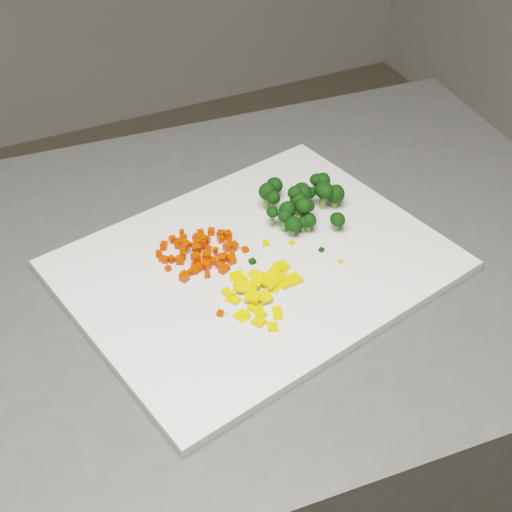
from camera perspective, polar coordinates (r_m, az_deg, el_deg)
name	(u,v)px	position (r m, az deg, el deg)	size (l,w,h in m)	color
counter_block	(245,445)	(1.34, -0.87, -14.88)	(1.08, 0.76, 0.90)	#444442
cutting_board	(256,265)	(0.98, 0.00, -0.73)	(0.49, 0.38, 0.01)	white
carrot_pile	(198,246)	(0.98, -4.68, 0.78)	(0.11, 0.11, 0.03)	red
pepper_pile	(258,290)	(0.92, 0.19, -2.78)	(0.13, 0.13, 0.02)	yellow
broccoli_pile	(303,200)	(1.03, 3.74, 4.50)	(0.13, 0.13, 0.06)	black
carrot_cube_0	(225,257)	(0.97, -2.52, -0.09)	(0.01, 0.01, 0.01)	red
carrot_cube_1	(172,239)	(1.01, -6.70, 1.33)	(0.01, 0.01, 0.01)	red
carrot_cube_2	(184,277)	(0.95, -5.77, -1.69)	(0.01, 0.01, 0.01)	red
carrot_cube_3	(198,266)	(0.96, -4.64, -0.81)	(0.01, 0.01, 0.01)	red
carrot_cube_4	(209,256)	(0.96, -3.82, 0.01)	(0.01, 0.01, 0.01)	red
carrot_cube_5	(207,249)	(0.99, -3.92, 0.59)	(0.01, 0.01, 0.01)	red
carrot_cube_6	(187,245)	(0.98, -5.53, 0.91)	(0.01, 0.01, 0.01)	red
carrot_cube_7	(213,261)	(0.97, -3.42, -0.41)	(0.01, 0.01, 0.01)	red
carrot_cube_8	(183,254)	(0.97, -5.84, 0.15)	(0.01, 0.01, 0.01)	red
carrot_cube_9	(222,259)	(0.97, -2.76, -0.27)	(0.01, 0.01, 0.01)	red
carrot_cube_10	(203,242)	(0.99, -4.30, 1.09)	(0.01, 0.01, 0.01)	red
carrot_cube_11	(165,260)	(0.98, -7.27, -0.30)	(0.01, 0.01, 0.01)	red
carrot_cube_12	(227,268)	(0.96, -2.34, -0.93)	(0.01, 0.01, 0.01)	red
carrot_cube_13	(207,266)	(0.96, -3.96, -0.83)	(0.01, 0.01, 0.01)	red
carrot_cube_14	(221,239)	(1.00, -2.83, 1.35)	(0.01, 0.01, 0.01)	red
carrot_cube_15	(182,232)	(1.02, -5.95, 1.90)	(0.01, 0.01, 0.01)	red
carrot_cube_16	(184,237)	(1.01, -5.82, 1.50)	(0.01, 0.01, 0.01)	red
carrot_cube_17	(200,267)	(0.96, -4.54, -0.90)	(0.01, 0.01, 0.01)	red
carrot_cube_18	(195,271)	(0.96, -4.94, -1.17)	(0.01, 0.01, 0.01)	red
carrot_cube_19	(216,250)	(0.98, -3.25, 0.46)	(0.01, 0.01, 0.01)	red
carrot_cube_20	(206,266)	(0.96, -3.99, -0.78)	(0.01, 0.01, 0.01)	red
carrot_cube_21	(225,257)	(0.97, -2.53, -0.05)	(0.01, 0.01, 0.01)	red
carrot_cube_22	(207,240)	(1.00, -3.95, 1.25)	(0.01, 0.01, 0.01)	red
carrot_cube_23	(206,263)	(0.96, -3.99, -0.57)	(0.01, 0.01, 0.01)	red
carrot_cube_24	(183,251)	(0.98, -5.86, 0.44)	(0.01, 0.01, 0.01)	red
carrot_cube_25	(168,268)	(0.96, -7.05, -1.00)	(0.01, 0.01, 0.01)	red
carrot_cube_26	(234,246)	(0.99, -1.74, 0.77)	(0.01, 0.01, 0.01)	red
carrot_cube_27	(228,235)	(1.01, -2.29, 1.72)	(0.01, 0.01, 0.01)	red
carrot_cube_28	(209,249)	(0.99, -3.75, 0.56)	(0.01, 0.01, 0.01)	red
carrot_cube_29	(182,242)	(1.00, -5.93, 1.08)	(0.01, 0.01, 0.01)	red
carrot_cube_30	(196,238)	(1.01, -4.79, 1.48)	(0.01, 0.01, 0.01)	red
carrot_cube_31	(198,268)	(0.96, -4.67, -0.94)	(0.01, 0.01, 0.01)	red
carrot_cube_32	(180,260)	(0.97, -6.09, -0.33)	(0.01, 0.01, 0.01)	red
carrot_cube_33	(204,238)	(0.99, -4.20, 1.41)	(0.01, 0.01, 0.01)	red
carrot_cube_34	(219,265)	(0.96, -2.99, -0.73)	(0.01, 0.01, 0.01)	red
carrot_cube_35	(223,270)	(0.95, -2.67, -1.12)	(0.01, 0.01, 0.01)	red
carrot_cube_36	(179,243)	(1.00, -6.21, 1.05)	(0.01, 0.01, 0.01)	red
carrot_cube_37	(164,245)	(1.00, -7.36, 0.90)	(0.01, 0.01, 0.01)	red
carrot_cube_38	(195,245)	(0.98, -4.94, 0.89)	(0.01, 0.01, 0.01)	red
carrot_cube_39	(195,271)	(0.96, -4.87, -1.20)	(0.01, 0.01, 0.01)	red
carrot_cube_40	(201,242)	(0.99, -4.45, 1.13)	(0.01, 0.01, 0.01)	red
carrot_cube_41	(207,275)	(0.95, -3.91, -1.51)	(0.01, 0.01, 0.01)	red
carrot_cube_42	(194,267)	(0.96, -4.97, -0.85)	(0.01, 0.01, 0.01)	red
carrot_cube_43	(178,246)	(1.00, -6.30, 0.80)	(0.01, 0.01, 0.01)	red
carrot_cube_44	(227,247)	(0.99, -2.30, 0.70)	(0.01, 0.01, 0.01)	red
carrot_cube_45	(161,258)	(0.98, -7.61, -0.18)	(0.01, 0.01, 0.01)	red
carrot_cube_46	(199,243)	(1.00, -4.57, 1.02)	(0.01, 0.01, 0.01)	red
carrot_cube_47	(200,233)	(1.02, -4.46, 1.86)	(0.01, 0.01, 0.01)	red
carrot_cube_48	(171,259)	(0.98, -6.78, -0.27)	(0.01, 0.01, 0.01)	red
carrot_cube_49	(196,258)	(0.96, -4.84, -0.13)	(0.01, 0.01, 0.01)	red
carrot_cube_50	(163,247)	(1.00, -7.45, 0.71)	(0.01, 0.01, 0.01)	red
carrot_cube_51	(234,245)	(0.99, -1.79, 0.86)	(0.01, 0.01, 0.01)	red
carrot_cube_52	(185,274)	(0.95, -5.74, -1.47)	(0.01, 0.01, 0.01)	red
carrot_cube_53	(203,240)	(0.99, -4.29, 1.32)	(0.01, 0.01, 0.01)	red
carrot_cube_54	(211,232)	(1.02, -3.60, 1.96)	(0.01, 0.01, 0.01)	red
carrot_cube_55	(221,257)	(0.97, -2.79, -0.12)	(0.01, 0.01, 0.01)	red
carrot_cube_56	(206,256)	(0.97, -4.00, 0.02)	(0.01, 0.01, 0.01)	red
carrot_cube_57	(159,254)	(0.99, -7.77, 0.18)	(0.01, 0.01, 0.01)	red
carrot_cube_58	(229,243)	(1.00, -2.15, 1.06)	(0.01, 0.01, 0.01)	red
carrot_cube_59	(200,245)	(0.99, -4.47, 0.90)	(0.01, 0.01, 0.01)	red
carrot_cube_60	(191,272)	(0.95, -5.25, -1.28)	(0.01, 0.01, 0.01)	red
carrot_cube_61	(232,255)	(0.98, -1.93, 0.10)	(0.01, 0.01, 0.01)	red
carrot_cube_62	(197,249)	(0.97, -4.77, 0.57)	(0.01, 0.01, 0.01)	red
carrot_cube_63	(221,234)	(1.01, -2.84, 1.77)	(0.01, 0.01, 0.01)	red
carrot_cube_64	(232,260)	(0.97, -1.96, -0.33)	(0.01, 0.01, 0.01)	red
carrot_cube_65	(201,236)	(1.01, -4.41, 1.59)	(0.01, 0.01, 0.01)	red
pepper_chunk_0	(293,279)	(0.94, 3.00, -1.85)	(0.02, 0.02, 0.00)	yellow
pepper_chunk_1	(243,315)	(0.90, -1.07, -4.72)	(0.02, 0.01, 0.00)	yellow
pepper_chunk_2	(258,297)	(0.91, 0.14, -3.29)	(0.02, 0.01, 0.00)	yellow
pepper_chunk_3	(251,291)	(0.92, -0.41, -2.85)	(0.02, 0.01, 0.00)	yellow
pepper_chunk_4	(270,283)	(0.93, 1.11, -2.16)	(0.02, 0.02, 0.00)	yellow
pepper_chunk_5	(274,272)	(0.95, 1.43, -1.32)	(0.02, 0.01, 0.00)	yellow
pepper_chunk_6	(228,293)	(0.92, -2.27, -2.96)	(0.02, 0.01, 0.00)	yellow
pepper_chunk_7	(236,276)	(0.95, -1.58, -1.59)	(0.02, 0.02, 0.00)	yellow
pepper_chunk_8	(278,278)	(0.94, 1.80, -1.76)	(0.02, 0.02, 0.00)	yellow
pepper_chunk_9	(284,282)	(0.94, 2.26, -2.09)	(0.02, 0.02, 0.00)	yellow
pepper_chunk_10	(280,268)	(0.96, 1.91, -0.95)	(0.01, 0.02, 0.00)	yellow
pepper_chunk_11	(255,307)	(0.91, -0.08, -4.14)	(0.01, 0.02, 0.00)	yellow
pepper_chunk_12	(244,287)	(0.92, -1.00, -2.50)	(0.02, 0.02, 0.01)	yellow
pepper_chunk_13	(272,274)	(0.95, 1.26, -1.41)	(0.02, 0.01, 0.00)	yellow
pepper_chunk_14	(265,296)	(0.91, 0.73, -3.24)	(0.02, 0.02, 0.01)	yellow
pepper_chunk_15	(242,316)	(0.89, -1.15, -4.82)	(0.02, 0.02, 0.00)	yellow
pepper_chunk_16	(258,322)	(0.89, 0.20, -5.29)	(0.01, 0.02, 0.00)	yellow
pepper_chunk_17	(272,327)	(0.88, 1.33, -5.69)	(0.01, 0.01, 0.00)	yellow
pepper_chunk_18	(256,275)	(0.95, -0.01, -1.52)	(0.02, 0.01, 0.00)	yellow
pepper_chunk_19	(276,287)	(0.93, 1.60, -2.47)	(0.01, 0.02, 0.00)	yellow
pepper_chunk_20	(282,266)	(0.96, 2.06, -0.80)	(0.02, 0.02, 0.00)	yellow
pepper_chunk_21	(259,312)	(0.90, 0.26, -4.53)	(0.01, 0.02, 0.00)	yellow
pepper_chunk_22	(277,313)	(0.90, 1.73, -4.58)	(0.02, 0.01, 0.00)	yellow
pepper_chunk_23	(239,286)	(0.93, -1.39, -2.42)	(0.02, 0.02, 0.00)	yellow
pepper_chunk_24	(256,281)	(0.93, 0.01, -2.00)	(0.02, 0.02, 0.01)	yellow
pepper_chunk_25	(240,278)	(0.94, -1.29, -1.78)	(0.01, 0.02, 0.00)	yellow
pepper_chunk_26	(252,297)	(0.91, -0.29, -3.33)	(0.02, 0.02, 0.01)	yellow
pepper_chunk_27	(270,279)	(0.94, 1.10, -1.83)	(0.02, 0.02, 0.00)	yellow
pepper_chunk_28	(233,300)	(0.92, -1.87, -3.50)	(0.02, 0.01, 0.00)	yellow
broccoli_floret_0	(337,223)	(1.02, 6.48, 2.68)	(0.03, 0.03, 0.03)	black
broccoli_floret_1	(284,221)	(1.01, 2.29, 2.80)	(0.03, 0.03, 0.03)	black
broccoli_floret_2	(294,196)	(1.04, 3.10, 4.83)	(0.03, 0.03, 0.03)	black
broccoli_floret_3	(274,189)	(1.08, 1.45, 5.41)	(0.03, 0.03, 0.03)	black
broccoli_floret_4	(322,185)	(1.09, 5.29, 5.69)	(0.03, 0.03, 0.03)	black
broccoli_floret_5	(335,197)	(1.07, 6.31, 4.69)	(0.04, 0.04, 0.03)	black
broccoli_floret_6	(292,227)	(1.01, 2.93, 2.31)	(0.03, 0.03, 0.03)	black
broccoli_floret_7	(297,204)	(1.05, 3.34, 4.18)	(0.03, 0.03, 0.04)	black
broccoli_floret_8	(303,225)	(1.02, 3.79, 2.48)	(0.02, 0.02, 0.02)	black
broccoli_floret_9	(301,197)	(1.06, 3.63, 4.72)	(0.04, 0.04, 0.04)	black
broccoli_floret_10	(287,215)	(1.02, 2.47, 3.30)	(0.03, 0.03, 0.04)	black
broccoli_floret_11	(307,211)	(1.04, 4.14, 3.63)	(0.03, 0.03, 0.03)	black
broccoli_floret_12	(303,210)	(1.01, 3.79, 3.73)	(0.03, 0.03, 0.03)	black
broccoli_floret_13	(323,196)	(1.06, 5.40, 4.80)	(0.04, 0.04, 0.04)	black
broccoli_floret_14	(273,202)	(1.05, 1.33, 4.34)	(0.03, 0.03, 0.03)	black
broccoli_floret_15	(301,206)	(1.05, 3.61, 4.02)	(0.03, 0.03, 0.03)	black
broccoli_floret_16	(309,197)	(1.07, 4.30, 4.74)	(0.02, 0.02, 0.03)	black
broccoli_floret_17	(308,223)	(1.02, 4.20, 2.62)	(0.03, 0.03, 0.03)	black
broccoli_floret_18	(316,185)	(1.09, 4.79, 5.72)	(0.03, 0.03, 0.03)	black
broccoli_floret_19	(267,197)	(1.05, 0.85, 4.75)	(0.04, 0.04, 0.04)	black
broccoli_floret_20	(272,217)	(1.02, 1.29, 3.11)	(0.02, 0.02, 0.03)	black
stray_bit_0	(245,250)	(0.99, -0.88, 0.52)	(0.01, 0.01, 0.01)	red
stray_bit_1	(220,313)	(0.90, -2.87, -4.61)	(0.01, 0.01, 0.01)	red
stray_bit_2	(252,261)	(0.97, -0.29, -0.42)	(0.01, 0.01, 0.01)	black
stray_bit_3	(321,250)	(0.99, 5.26, 0.51)	(0.01, 0.01, 0.00)	black
stray_bit_4	(266,243)	(1.00, 0.79, 1.02)	(0.01, 0.01, 0.01)	yellow
stray_bit_5	(301,224)	(1.04, 3.61, 2.60)	(0.01, 0.01, 0.00)	yellow
stray_bit_6	(340,261)	(0.98, 6.78, -0.43)	(0.01, 0.01, 0.00)	yellow
stray_bit_7	(288,222)	(1.04, 2.60, 2.76)	(0.00, 0.00, 0.00)	red
stray_bit_8	(291,243)	(1.00, 2.85, 1.04)	(0.01, 0.01, 0.00)	yellow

